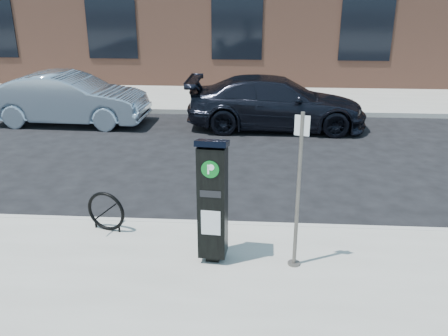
# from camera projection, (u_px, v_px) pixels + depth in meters

# --- Properties ---
(ground) EXTENTS (120.00, 120.00, 0.00)m
(ground) POSITION_uv_depth(u_px,v_px,m) (207.00, 229.00, 8.24)
(ground) COLOR black
(ground) RESTS_ON ground
(sidewalk_far) EXTENTS (60.00, 12.00, 0.15)m
(sidewalk_far) POSITION_uv_depth(u_px,v_px,m) (238.00, 80.00, 21.27)
(sidewalk_far) COLOR gray
(sidewalk_far) RESTS_ON ground
(curb_near) EXTENTS (60.00, 0.12, 0.16)m
(curb_near) POSITION_uv_depth(u_px,v_px,m) (207.00, 226.00, 8.20)
(curb_near) COLOR #9E9B93
(curb_near) RESTS_ON ground
(curb_far) EXTENTS (60.00, 0.12, 0.16)m
(curb_far) POSITION_uv_depth(u_px,v_px,m) (231.00, 112.00, 15.70)
(curb_far) COLOR #9E9B93
(curb_far) RESTS_ON ground
(parking_kiosk) EXTENTS (0.47, 0.42, 1.89)m
(parking_kiosk) POSITION_uv_depth(u_px,v_px,m) (213.00, 200.00, 6.72)
(parking_kiosk) COLOR black
(parking_kiosk) RESTS_ON sidewalk_near
(sign_pole) EXTENTS (0.20, 0.18, 2.28)m
(sign_pole) POSITION_uv_depth(u_px,v_px,m) (298.00, 193.00, 6.53)
(sign_pole) COLOR #605955
(sign_pole) RESTS_ON sidewalk_near
(bike_rack) EXTENTS (0.68, 0.24, 0.69)m
(bike_rack) POSITION_uv_depth(u_px,v_px,m) (106.00, 211.00, 7.80)
(bike_rack) COLOR black
(bike_rack) RESTS_ON sidewalk_near
(car_silver) EXTENTS (4.78, 1.82, 1.56)m
(car_silver) POSITION_uv_depth(u_px,v_px,m) (69.00, 99.00, 14.41)
(car_silver) COLOR #8698AB
(car_silver) RESTS_ON ground
(car_dark) EXTENTS (5.25, 2.17, 1.52)m
(car_dark) POSITION_uv_depth(u_px,v_px,m) (276.00, 103.00, 13.98)
(car_dark) COLOR black
(car_dark) RESTS_ON ground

